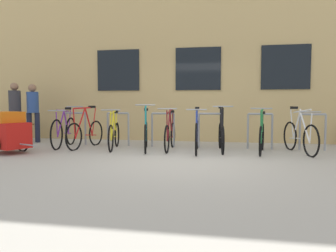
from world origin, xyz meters
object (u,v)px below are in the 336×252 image
at_px(bicycle_purple, 64,131).
at_px(bicycle_red, 86,132).
at_px(bicycle_teal, 146,134).
at_px(bicycle_yellow, 114,134).
at_px(wooden_bench, 7,128).
at_px(person_by_bench, 33,109).
at_px(bicycle_green, 262,136).
at_px(person_browsing, 15,108).
at_px(bicycle_black, 221,135).
at_px(bicycle_maroon, 170,135).
at_px(bicycle_blue, 197,135).
at_px(bike_trailer, 7,131).
at_px(bicycle_white, 300,136).

relative_size(bicycle_purple, bicycle_red, 1.03).
bearing_deg(bicycle_teal, bicycle_yellow, 179.03).
xyz_separation_m(bicycle_teal, wooden_bench, (-4.68, 1.29, -0.02)).
bearing_deg(bicycle_purple, person_by_bench, 151.52).
bearing_deg(bicycle_green, bicycle_red, 178.97).
relative_size(bicycle_red, person_browsing, 0.99).
xyz_separation_m(bicycle_black, person_by_bench, (-5.30, 0.73, 0.58)).
relative_size(bicycle_maroon, bicycle_yellow, 1.04).
xyz_separation_m(bicycle_purple, person_browsing, (-1.78, 0.56, 0.58)).
distance_m(bicycle_black, person_browsing, 5.80).
bearing_deg(bicycle_purple, person_browsing, 162.57).
relative_size(bicycle_maroon, person_by_bench, 0.99).
relative_size(wooden_bench, person_browsing, 0.93).
distance_m(bicycle_purple, bicycle_green, 4.86).
relative_size(bicycle_teal, bicycle_blue, 0.94).
bearing_deg(bicycle_blue, wooden_bench, 167.13).
xyz_separation_m(bicycle_black, bike_trailer, (-4.69, -1.18, 0.11)).
height_order(bicycle_blue, person_by_bench, person_by_bench).
height_order(bicycle_yellow, person_by_bench, person_by_bench).
distance_m(bicycle_maroon, bicycle_teal, 0.58).
bearing_deg(person_by_bench, bicycle_blue, -11.11).
xyz_separation_m(bicycle_red, wooden_bench, (-3.09, 1.17, -0.02)).
distance_m(bicycle_red, person_browsing, 2.52).
relative_size(bike_trailer, person_by_bench, 0.88).
bearing_deg(bicycle_maroon, bicycle_green, -1.76).
distance_m(bicycle_teal, bicycle_white, 3.51).
xyz_separation_m(bicycle_maroon, bicycle_green, (2.11, -0.06, -0.00)).
height_order(bicycle_red, person_browsing, person_browsing).
xyz_separation_m(bike_trailer, person_browsing, (-1.05, 1.74, 0.49)).
height_order(bicycle_green, bicycle_white, bicycle_white).
distance_m(bicycle_white, person_browsing, 7.52).
distance_m(bicycle_black, person_by_bench, 5.38).
height_order(bicycle_maroon, bicycle_teal, bicycle_teal).
height_order(bicycle_black, person_browsing, person_browsing).
height_order(bicycle_yellow, bicycle_red, bicycle_red).
distance_m(bicycle_blue, wooden_bench, 6.06).
bearing_deg(person_browsing, wooden_bench, 140.89).
bearing_deg(person_by_bench, bicycle_green, -7.59).
bearing_deg(bicycle_red, person_browsing, 166.21).
distance_m(bicycle_purple, bicycle_white, 5.69).
relative_size(bicycle_maroon, bicycle_green, 1.03).
xyz_separation_m(bicycle_red, person_by_bench, (-1.93, 0.75, 0.57)).
bearing_deg(bicycle_yellow, bike_trailer, -153.41).
distance_m(bicycle_white, wooden_bench, 8.27).
xyz_separation_m(bicycle_maroon, bicycle_black, (1.21, 0.03, 0.01)).
distance_m(bicycle_maroon, wooden_bench, 5.38).
bearing_deg(bicycle_maroon, person_by_bench, 169.46).
height_order(bicycle_maroon, bike_trailer, bicycle_maroon).
bearing_deg(wooden_bench, bicycle_red, -20.67).
relative_size(bicycle_blue, person_browsing, 1.07).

